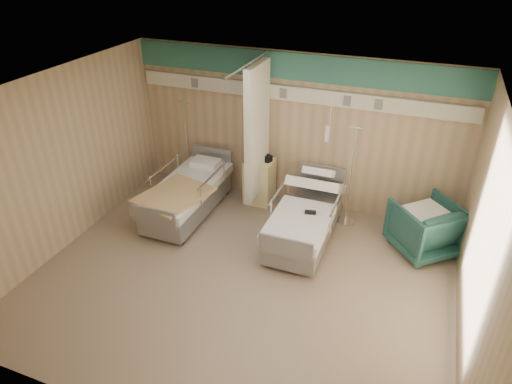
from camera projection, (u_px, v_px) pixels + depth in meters
ground at (241, 278)px, 6.81m from camera, size 6.00×5.00×0.00m
room_walls at (244, 158)px, 6.10m from camera, size 6.04×5.04×2.82m
bed_right at (305, 223)px, 7.52m from camera, size 1.00×2.16×0.63m
bed_left at (187, 199)px, 8.21m from camera, size 1.00×2.16×0.63m
bedside_cabinet at (259, 181)px, 8.55m from camera, size 0.50×0.48×0.85m
visitor_armchair at (425, 228)px, 7.20m from camera, size 1.31×1.32×0.86m
waffle_blanket at (428, 203)px, 6.96m from camera, size 0.85×0.85×0.07m
iv_stand_right at (347, 204)px, 7.96m from camera, size 0.32×0.32×1.80m
iv_stand_left at (189, 170)px, 9.10m from camera, size 0.32×0.32×1.78m
call_remote at (310, 212)px, 7.19m from camera, size 0.19×0.11×0.04m
tan_blanket at (174, 195)px, 7.66m from camera, size 1.18×1.36×0.04m
toiletry_bag at (266, 158)px, 8.32m from camera, size 0.25×0.20×0.12m
white_cup at (252, 156)px, 8.36m from camera, size 0.11×0.11×0.12m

